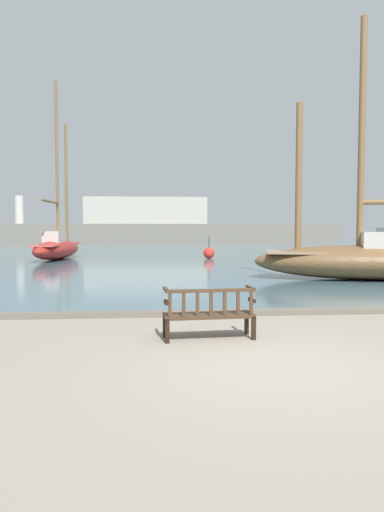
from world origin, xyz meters
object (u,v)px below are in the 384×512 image
(sailboat_outer_starboard, at_px, (57,246))
(channel_buoy, at_px, (209,253))
(park_bench, at_px, (209,313))
(sailboat_nearest_starboard, at_px, (366,256))

(sailboat_outer_starboard, xyz_separation_m, channel_buoy, (9.68, -0.31, -0.46))
(park_bench, bearing_deg, channel_buoy, 83.34)
(sailboat_outer_starboard, height_order, channel_buoy, sailboat_outer_starboard)
(sailboat_nearest_starboard, height_order, channel_buoy, sailboat_nearest_starboard)
(channel_buoy, bearing_deg, park_bench, -96.66)
(park_bench, bearing_deg, sailboat_nearest_starboard, 50.86)
(park_bench, relative_size, channel_buoy, 1.15)
(sailboat_outer_starboard, bearing_deg, park_bench, -71.58)
(park_bench, xyz_separation_m, channel_buoy, (2.49, 21.28, -0.02))
(sailboat_nearest_starboard, xyz_separation_m, channel_buoy, (-4.42, 12.79, -0.50))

